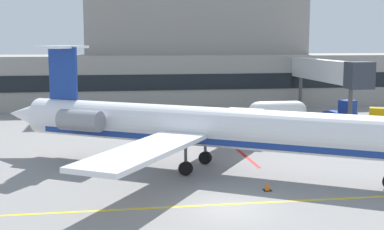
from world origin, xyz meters
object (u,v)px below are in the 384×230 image
object	(u,v)px
baggage_tug	(258,133)
regional_jet	(208,127)
fuel_tank	(278,111)
belt_loader	(378,119)
pushback_tractor	(343,112)

from	to	relation	value
baggage_tug	regional_jet	bearing A→B (deg)	-125.58
fuel_tank	baggage_tug	bearing A→B (deg)	-116.09
belt_loader	fuel_tank	size ratio (longest dim) A/B	0.61
fuel_tank	belt_loader	bearing A→B (deg)	-24.97
baggage_tug	fuel_tank	distance (m)	11.65
pushback_tractor	regional_jet	bearing A→B (deg)	-133.96
baggage_tug	fuel_tank	size ratio (longest dim) A/B	0.61
regional_jet	belt_loader	bearing A→B (deg)	35.80
belt_loader	fuel_tank	distance (m)	9.99
regional_jet	pushback_tractor	xyz separation A→B (m)	(18.52, 19.21, -1.91)
pushback_tractor	fuel_tank	distance (m)	7.55
belt_loader	pushback_tractor	bearing A→B (deg)	107.78
pushback_tractor	belt_loader	distance (m)	4.99
pushback_tractor	belt_loader	bearing A→B (deg)	-72.22
regional_jet	baggage_tug	bearing A→B (deg)	54.42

